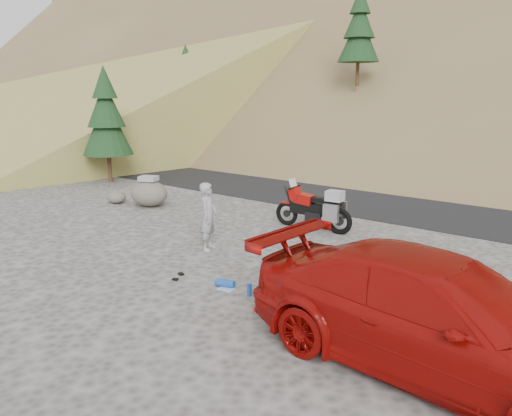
% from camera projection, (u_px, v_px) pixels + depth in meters
% --- Properties ---
extents(ground, '(140.00, 140.00, 0.00)m').
position_uv_depth(ground, '(227.00, 258.00, 12.12)').
color(ground, '#484543').
rests_on(ground, ground).
extents(road, '(120.00, 7.00, 0.05)m').
position_uv_depth(road, '(385.00, 198.00, 18.96)').
color(road, black).
rests_on(road, ground).
extents(conifer_verge, '(2.20, 2.20, 5.04)m').
position_uv_depth(conifer_verge, '(106.00, 116.00, 21.57)').
color(conifer_verge, '#3A2015').
rests_on(conifer_verge, ground).
extents(motorcycle, '(2.47, 0.84, 1.47)m').
position_uv_depth(motorcycle, '(316.00, 209.00, 14.40)').
color(motorcycle, black).
rests_on(motorcycle, ground).
extents(man, '(0.63, 0.75, 1.73)m').
position_uv_depth(man, '(209.00, 249.00, 12.76)').
color(man, '#9A999F').
rests_on(man, ground).
extents(red_car, '(5.88, 2.67, 1.67)m').
position_uv_depth(red_car, '(433.00, 369.00, 7.27)').
color(red_car, '#8C0A07').
rests_on(red_car, ground).
extents(boulder, '(1.57, 1.40, 1.08)m').
position_uv_depth(boulder, '(149.00, 193.00, 17.49)').
color(boulder, '#524E46').
rests_on(boulder, ground).
extents(small_rock, '(0.86, 0.81, 0.43)m').
position_uv_depth(small_rock, '(116.00, 197.00, 17.99)').
color(small_rock, '#524E46').
rests_on(small_rock, ground).
extents(gear_white_cloth, '(0.60, 0.58, 0.02)m').
position_uv_depth(gear_white_cloth, '(276.00, 292.00, 10.01)').
color(gear_white_cloth, white).
rests_on(gear_white_cloth, ground).
extents(gear_blue_mat, '(0.44, 0.29, 0.16)m').
position_uv_depth(gear_blue_mat, '(225.00, 283.00, 10.30)').
color(gear_blue_mat, '#1C49A8').
rests_on(gear_blue_mat, ground).
extents(gear_bottle, '(0.10, 0.10, 0.25)m').
position_uv_depth(gear_bottle, '(249.00, 290.00, 9.84)').
color(gear_bottle, '#1C49A8').
rests_on(gear_bottle, ground).
extents(gear_funnel, '(0.16, 0.16, 0.17)m').
position_uv_depth(gear_funnel, '(256.00, 306.00, 9.18)').
color(gear_funnel, red).
rests_on(gear_funnel, ground).
extents(gear_glove_a, '(0.16, 0.14, 0.04)m').
position_uv_depth(gear_glove_a, '(181.00, 274.00, 10.99)').
color(gear_glove_a, black).
rests_on(gear_glove_a, ground).
extents(gear_glove_b, '(0.14, 0.12, 0.04)m').
position_uv_depth(gear_glove_b, '(175.00, 279.00, 10.68)').
color(gear_glove_b, black).
rests_on(gear_glove_b, ground).
extents(gear_blue_cloth, '(0.36, 0.29, 0.01)m').
position_uv_depth(gear_blue_cloth, '(226.00, 289.00, 10.19)').
color(gear_blue_cloth, '#8AB5D5').
rests_on(gear_blue_cloth, ground).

